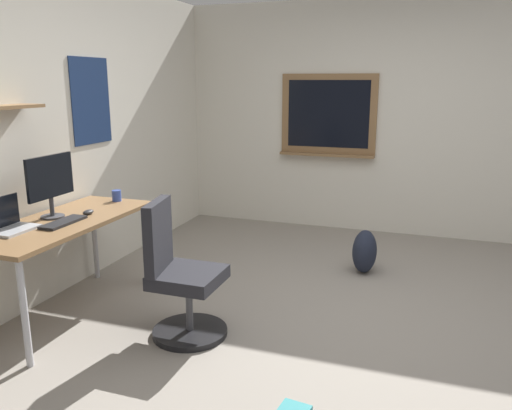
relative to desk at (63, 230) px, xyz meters
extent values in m
plane|color=gray|center=(0.61, -2.05, -0.67)|extent=(5.20, 5.20, 0.00)
cube|color=silver|center=(0.61, 0.40, 0.63)|extent=(5.00, 0.10, 2.60)
cube|color=navy|center=(0.90, 0.34, 0.88)|extent=(0.52, 0.01, 0.74)
cube|color=silver|center=(3.06, -2.05, 0.63)|extent=(0.10, 5.00, 2.60)
cube|color=olive|center=(3.00, -1.33, 0.68)|extent=(0.04, 1.10, 0.90)
cube|color=black|center=(2.98, -1.33, 0.68)|extent=(0.01, 0.94, 0.76)
cube|color=olive|center=(2.95, -1.33, 0.22)|extent=(0.12, 1.10, 0.03)
cube|color=olive|center=(0.00, 0.00, 0.06)|extent=(1.51, 0.63, 0.03)
cylinder|color=#B7B7BC|center=(-0.69, -0.26, -0.31)|extent=(0.04, 0.04, 0.71)
cylinder|color=#B7B7BC|center=(0.69, -0.26, -0.31)|extent=(0.04, 0.04, 0.71)
cylinder|color=#B7B7BC|center=(0.69, 0.26, -0.31)|extent=(0.04, 0.04, 0.71)
cylinder|color=black|center=(0.00, -1.01, -0.65)|extent=(0.52, 0.52, 0.04)
cylinder|color=#4C4C51|center=(0.00, -1.01, -0.46)|extent=(0.05, 0.05, 0.34)
cube|color=#232328|center=(0.00, -1.01, -0.24)|extent=(0.44, 0.44, 0.09)
cube|color=#232328|center=(-0.04, -0.81, 0.04)|extent=(0.41, 0.14, 0.48)
cube|color=#ADAFB5|center=(-0.34, 0.11, 0.08)|extent=(0.31, 0.21, 0.02)
cube|color=black|center=(-0.34, 0.21, 0.20)|extent=(0.31, 0.01, 0.21)
cylinder|color=#38383D|center=(0.04, 0.11, 0.08)|extent=(0.17, 0.17, 0.01)
cylinder|color=#38383D|center=(0.04, 0.11, 0.16)|extent=(0.03, 0.03, 0.14)
cube|color=black|center=(0.04, 0.10, 0.38)|extent=(0.46, 0.02, 0.31)
cube|color=black|center=(-0.08, -0.08, 0.08)|extent=(0.37, 0.13, 0.02)
ellipsoid|color=#262628|center=(0.20, -0.08, 0.09)|extent=(0.10, 0.06, 0.03)
cylinder|color=#334CA5|center=(0.65, -0.03, 0.12)|extent=(0.08, 0.08, 0.09)
ellipsoid|color=#1E2333|center=(1.62, -1.99, -0.47)|extent=(0.32, 0.22, 0.40)
camera|label=1|loc=(-2.94, -2.53, 1.06)|focal=36.17mm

